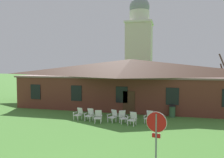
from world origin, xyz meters
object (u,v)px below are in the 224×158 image
at_px(lawn_chair_by_porch, 79,113).
at_px(lawn_chair_middle, 113,116).
at_px(lawn_chair_under_eave, 149,117).
at_px(lawn_chair_left_end, 98,116).
at_px(stop_sign, 156,132).
at_px(lawn_chair_right_end, 123,117).
at_px(trash_bin, 172,111).
at_px(lawn_chair_far_side, 133,118).
at_px(lawn_chair_near_door, 90,114).

distance_m(lawn_chair_by_porch, lawn_chair_middle, 2.92).
bearing_deg(lawn_chair_under_eave, lawn_chair_left_end, -168.25).
bearing_deg(stop_sign, lawn_chair_right_end, 110.07).
distance_m(lawn_chair_by_porch, trash_bin, 7.95).
bearing_deg(trash_bin, stop_sign, -94.17).
xyz_separation_m(lawn_chair_left_end, trash_bin, (5.59, 3.35, -0.00)).
relative_size(lawn_chair_left_end, lawn_chair_right_end, 1.00).
distance_m(lawn_chair_left_end, lawn_chair_far_side, 2.68).
bearing_deg(lawn_chair_near_door, stop_sign, -55.00).
xyz_separation_m(lawn_chair_far_side, lawn_chair_under_eave, (1.16, 0.81, 0.00)).
xyz_separation_m(lawn_chair_left_end, lawn_chair_under_eave, (3.84, 0.80, 0.00)).
xyz_separation_m(lawn_chair_middle, lawn_chair_under_eave, (2.79, 0.33, 0.00)).
relative_size(lawn_chair_by_porch, lawn_chair_left_end, 1.00).
bearing_deg(stop_sign, lawn_chair_left_end, 122.14).
bearing_deg(lawn_chair_middle, lawn_chair_right_end, -7.75).
height_order(stop_sign, lawn_chair_middle, stop_sign).
bearing_deg(lawn_chair_left_end, stop_sign, -57.86).
bearing_deg(lawn_chair_under_eave, trash_bin, 55.63).
bearing_deg(lawn_chair_middle, lawn_chair_under_eave, 6.69).
height_order(lawn_chair_far_side, lawn_chair_under_eave, same).
height_order(lawn_chair_left_end, lawn_chair_right_end, same).
relative_size(lawn_chair_by_porch, lawn_chair_far_side, 1.00).
bearing_deg(lawn_chair_near_door, lawn_chair_by_porch, 175.03).
relative_size(lawn_chair_middle, lawn_chair_under_eave, 1.00).
bearing_deg(lawn_chair_by_porch, stop_sign, -50.91).
relative_size(lawn_chair_near_door, lawn_chair_left_end, 1.00).
xyz_separation_m(lawn_chair_near_door, lawn_chair_middle, (1.94, -0.01, 0.00)).
xyz_separation_m(lawn_chair_by_porch, trash_bin, (7.45, 2.78, -0.00)).
xyz_separation_m(lawn_chair_near_door, lawn_chair_far_side, (3.57, -0.49, 0.00)).
relative_size(stop_sign, lawn_chair_left_end, 2.79).
bearing_deg(lawn_chair_by_porch, trash_bin, 20.49).
xyz_separation_m(lawn_chair_right_end, trash_bin, (3.72, 2.99, -0.00)).
distance_m(lawn_chair_right_end, lawn_chair_far_side, 0.89).
height_order(lawn_chair_right_end, lawn_chair_under_eave, same).
xyz_separation_m(lawn_chair_near_door, lawn_chair_under_eave, (4.73, 0.32, 0.00)).
distance_m(stop_sign, lawn_chair_under_eave, 8.59).
bearing_deg(lawn_chair_by_porch, lawn_chair_left_end, -16.91).
height_order(lawn_chair_right_end, trash_bin, trash_bin).
relative_size(lawn_chair_middle, lawn_chair_far_side, 1.00).
bearing_deg(lawn_chair_by_porch, lawn_chair_near_door, -4.97).
relative_size(lawn_chair_right_end, trash_bin, 0.98).
xyz_separation_m(stop_sign, lawn_chair_far_side, (-2.10, 7.61, -1.39)).
relative_size(lawn_chair_right_end, lawn_chair_under_eave, 1.00).
bearing_deg(lawn_chair_near_door, lawn_chair_left_end, -28.57).
distance_m(lawn_chair_near_door, lawn_chair_right_end, 2.76).
bearing_deg(trash_bin, lawn_chair_far_side, -130.85).
bearing_deg(lawn_chair_right_end, lawn_chair_near_door, 177.53).
height_order(lawn_chair_near_door, lawn_chair_far_side, same).
height_order(lawn_chair_left_end, lawn_chair_middle, same).
bearing_deg(lawn_chair_right_end, lawn_chair_far_side, -24.48).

